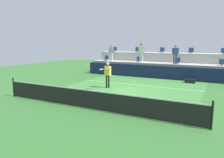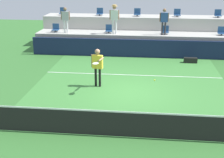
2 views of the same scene
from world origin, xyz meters
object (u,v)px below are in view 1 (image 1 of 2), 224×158
Objects in this scene: stadium_chair_lower_far_left at (106,58)px; stadium_chair_upper_far_left at (115,50)px; stadium_chair_upper_center at (162,50)px; spectator_in_grey at (111,51)px; stadium_chair_upper_right at (191,51)px; tennis_player at (107,72)px; spectator_with_hat at (141,50)px; stadium_chair_lower_left at (139,60)px; stadium_chair_lower_far_right at (222,63)px; stadium_chair_lower_right at (177,61)px; stadium_chair_upper_left at (137,50)px; equipment_bag at (190,81)px; stadium_chair_upper_far_right at (224,51)px; tennis_ball at (135,81)px; spectator_in_white at (175,53)px.

stadium_chair_upper_far_left is at bearing 87.92° from stadium_chair_lower_far_left.
spectator_in_grey is (-4.51, -2.18, -0.08)m from stadium_chair_upper_center.
tennis_player is at bearing -116.32° from stadium_chair_upper_right.
stadium_chair_lower_far_left is at bearing 174.45° from spectator_with_hat.
stadium_chair_upper_far_left reaches higher than tennis_player.
stadium_chair_upper_center is at bearing 18.74° from stadium_chair_lower_far_left.
stadium_chair_upper_right is at bearing 28.21° from spectator_with_hat.
stadium_chair_lower_far_right is at bearing 0.00° from stadium_chair_lower_left.
tennis_player reaches higher than stadium_chair_lower_far_right.
spectator_in_grey is 0.89× the size of spectator_with_hat.
stadium_chair_lower_left is 3.62m from stadium_chair_lower_right.
equipment_bag is (5.89, -3.97, -2.16)m from stadium_chair_upper_left.
stadium_chair_lower_far_left is at bearing 119.79° from tennis_player.
stadium_chair_upper_far_right is (2.70, 0.00, 0.00)m from stadium_chair_upper_right.
stadium_chair_lower_right is 3.38m from spectator_with_hat.
spectator_with_hat is 8.15m from tennis_ball.
stadium_chair_upper_center is 0.32× the size of spectator_in_grey.
equipment_bag is at bearing 69.31° from tennis_ball.
spectator_with_hat is at bearing -180.00° from spectator_in_white.
stadium_chair_lower_far_left is 0.32× the size of spectator_in_grey.
spectator_in_grey is 6.24m from spectator_in_white.
stadium_chair_upper_right is at bearing 145.69° from stadium_chair_lower_far_right.
stadium_chair_upper_right is 0.32× the size of spectator_in_grey.
stadium_chair_lower_far_left is 0.68× the size of equipment_bag.
stadium_chair_lower_far_right is 3.30m from stadium_chair_upper_right.
stadium_chair_upper_far_right is at bearing 9.54° from stadium_chair_lower_far_left.
stadium_chair_lower_right reaches higher than tennis_ball.
stadium_chair_upper_far_right is at bearing 17.88° from spectator_with_hat.
stadium_chair_upper_center is 9.98m from tennis_ball.
stadium_chair_lower_far_left is 1.00× the size of stadium_chair_upper_right.
stadium_chair_upper_far_right is at bearing 30.73° from spectator_in_white.
stadium_chair_upper_far_left is 4.46m from spectator_with_hat.
stadium_chair_upper_far_left is (-10.59, 1.80, 0.85)m from stadium_chair_lower_far_right.
stadium_chair_upper_left is at bearing 180.00° from stadium_chair_upper_far_right.
tennis_player is (-4.20, -8.48, -1.21)m from stadium_chair_upper_right.
stadium_chair_upper_left reaches higher than tennis_player.
spectator_in_white reaches higher than tennis_ball.
stadium_chair_upper_center is at bearing 0.00° from stadium_chair_upper_far_left.
spectator_in_white reaches higher than stadium_chair_lower_far_right.
stadium_chair_upper_right is 9.54m from tennis_player.
stadium_chair_upper_right is at bearing 12.65° from stadium_chair_lower_far_left.
tennis_ball is 6.29m from equipment_bag.
equipment_bag is at bearing -133.57° from stadium_chair_lower_far_right.
stadium_chair_upper_left is (-0.86, 1.80, 0.85)m from stadium_chair_lower_left.
spectator_in_grey reaches higher than stadium_chair_upper_center.
spectator_in_white is 7.78m from tennis_ball.
stadium_chair_upper_far_left is at bearing 165.79° from stadium_chair_lower_right.
stadium_chair_lower_far_left is 7.65× the size of tennis_ball.
stadium_chair_upper_far_right is at bearing 12.42° from spectator_in_grey.
tennis_player is 26.19× the size of tennis_ball.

